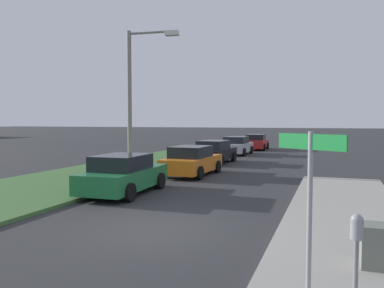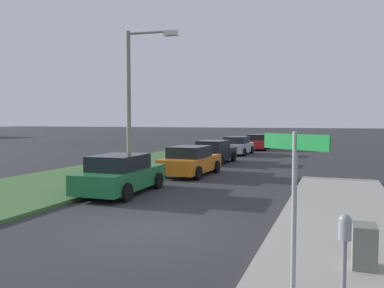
# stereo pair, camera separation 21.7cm
# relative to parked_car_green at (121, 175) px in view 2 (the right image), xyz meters

# --- Properties ---
(ground) EXTENTS (300.00, 300.00, 0.00)m
(ground) POSITION_rel_parked_car_green_xyz_m (-3.98, -3.23, -0.72)
(ground) COLOR #2D2D30
(grass_median) EXTENTS (60.00, 6.00, 0.12)m
(grass_median) POSITION_rel_parked_car_green_xyz_m (6.02, 3.66, -0.66)
(grass_median) COLOR #3D6633
(grass_median) RESTS_ON ground
(sidewalk_curb) EXTENTS (24.00, 3.20, 0.14)m
(sidewalk_curb) POSITION_rel_parked_car_green_xyz_m (-5.98, -7.73, -0.65)
(sidewalk_curb) COLOR #9E998E
(sidewalk_curb) RESTS_ON ground
(parked_car_green) EXTENTS (4.37, 2.15, 1.47)m
(parked_car_green) POSITION_rel_parked_car_green_xyz_m (0.00, 0.00, 0.00)
(parked_car_green) COLOR #1E6B38
(parked_car_green) RESTS_ON ground
(parked_car_orange) EXTENTS (4.35, 2.12, 1.47)m
(parked_car_orange) POSITION_rel_parked_car_green_xyz_m (5.51, -0.72, 0.00)
(parked_car_orange) COLOR orange
(parked_car_orange) RESTS_ON ground
(parked_car_black) EXTENTS (4.38, 2.17, 1.47)m
(parked_car_black) POSITION_rel_parked_car_green_xyz_m (11.30, -0.15, 0.00)
(parked_car_black) COLOR black
(parked_car_black) RESTS_ON ground
(parked_car_silver) EXTENTS (4.33, 2.08, 1.47)m
(parked_car_silver) POSITION_rel_parked_car_green_xyz_m (18.07, -0.03, 0.00)
(parked_car_silver) COLOR #B2B5BA
(parked_car_silver) RESTS_ON ground
(parked_car_red) EXTENTS (4.37, 2.15, 1.47)m
(parked_car_red) POSITION_rel_parked_car_green_xyz_m (23.97, -0.54, 0.00)
(parked_car_red) COLOR red
(parked_car_red) RESTS_ON ground
(parking_meter) EXTENTS (0.18, 0.18, 1.42)m
(parking_meter) POSITION_rel_parked_car_green_xyz_m (-6.81, -7.67, 0.33)
(parking_meter) COLOR slate
(parking_meter) RESTS_ON ground
(utility_box) EXTENTS (0.55, 0.40, 0.90)m
(utility_box) POSITION_rel_parked_car_green_xyz_m (-5.25, -8.04, -0.27)
(utility_box) COLOR slate
(utility_box) RESTS_ON ground
(street_sign) EXTENTS (0.50, 0.78, 2.60)m
(street_sign) POSITION_rel_parked_car_green_xyz_m (-8.03, -7.09, 0.99)
(street_sign) COLOR #99999E
(street_sign) RESTS_ON ground
(streetlight) EXTENTS (0.57, 2.87, 7.50)m
(streetlight) POSITION_rel_parked_car_green_xyz_m (5.83, 2.60, 3.67)
(streetlight) COLOR gray
(streetlight) RESTS_ON ground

